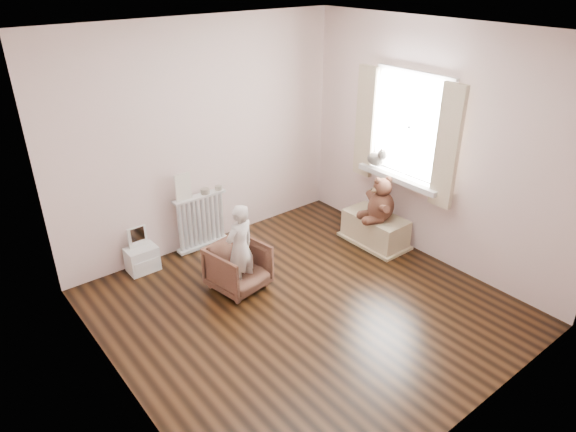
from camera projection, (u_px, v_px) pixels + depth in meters
floor at (304, 308)px, 5.10m from camera, size 3.60×3.60×0.01m
ceiling at (309, 33)px, 3.93m from camera, size 3.60×3.60×0.01m
back_wall at (203, 138)px, 5.77m from camera, size 3.60×0.02×2.60m
front_wall at (490, 277)px, 3.26m from camera, size 3.60×0.02×2.60m
left_wall at (107, 254)px, 3.51m from camera, size 0.02×3.60×2.60m
right_wall at (434, 146)px, 5.52m from camera, size 0.02×3.60×2.60m
window at (411, 127)px, 5.64m from camera, size 0.03×0.90×1.10m
window_sill at (400, 178)px, 5.85m from camera, size 0.22×1.10×0.06m
curtain_left at (447, 148)px, 5.21m from camera, size 0.06×0.26×1.30m
curtain_right at (366, 122)px, 6.00m from camera, size 0.06×0.26×1.30m
radiator at (201, 218)px, 6.00m from camera, size 0.65×0.12×0.68m
paper_doll at (183, 187)px, 5.70m from camera, size 0.19×0.02×0.32m
tin_a at (205, 191)px, 5.90m from camera, size 0.10×0.10×0.06m
tin_b at (218, 188)px, 6.01m from camera, size 0.09×0.09×0.05m
toy_vanity at (141, 249)px, 5.60m from camera, size 0.33×0.24×0.52m
armchair at (238, 267)px, 5.31m from camera, size 0.62×0.63×0.50m
child at (240, 248)px, 5.16m from camera, size 0.38×0.29×0.96m
toy_bench at (375, 228)px, 6.19m from camera, size 0.41×0.77×0.36m
teddy_bear at (382, 196)px, 5.89m from camera, size 0.53×0.48×0.53m
plush_cat at (376, 158)px, 6.05m from camera, size 0.22×0.31×0.24m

